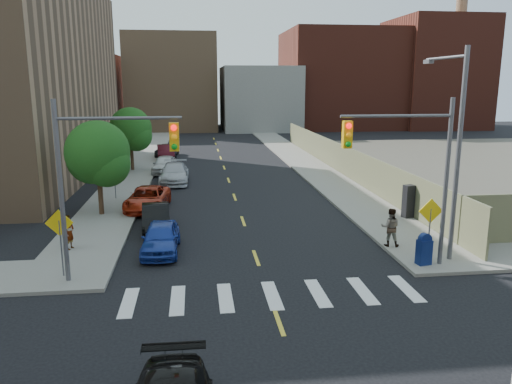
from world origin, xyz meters
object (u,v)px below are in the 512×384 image
object	(u,v)px
parked_car_grey	(167,150)
pedestrian_west	(69,232)
parked_car_silver	(174,173)
parked_car_red	(148,199)
pedestrian_east	(390,227)
mailbox	(424,249)
parked_car_maroon	(166,153)
parked_car_black	(156,217)
payphone	(408,201)
parked_car_white	(165,165)
parked_car_blue	(161,238)

from	to	relation	value
parked_car_grey	pedestrian_west	size ratio (longest dim) A/B	2.93
parked_car_silver	parked_car_grey	xyz separation A→B (m)	(-1.30, 14.12, -0.11)
parked_car_red	pedestrian_east	bearing A→B (deg)	-31.28
parked_car_red	pedestrian_west	distance (m)	8.03
parked_car_red	parked_car_grey	size ratio (longest dim) A/B	1.05
parked_car_grey	parked_car_red	bearing A→B (deg)	-86.77
parked_car_red	pedestrian_west	xyz separation A→B (m)	(-2.81, -7.52, 0.26)
parked_car_grey	mailbox	world-z (taller)	mailbox
parked_car_red	parked_car_maroon	xyz separation A→B (m)	(0.00, 19.88, 0.07)
parked_car_black	parked_car_maroon	world-z (taller)	parked_car_maroon
parked_car_black	pedestrian_east	bearing A→B (deg)	-27.36
parked_car_silver	parked_car_grey	bearing A→B (deg)	95.87
parked_car_red	parked_car_black	bearing A→B (deg)	-73.88
parked_car_silver	payphone	size ratio (longest dim) A/B	2.82
parked_car_white	mailbox	bearing A→B (deg)	-58.15
parked_car_silver	parked_car_white	bearing A→B (deg)	103.43
parked_car_white	pedestrian_east	size ratio (longest dim) A/B	2.49
parked_car_silver	parked_car_white	distance (m)	4.42
parked_car_red	parked_car_grey	distance (m)	22.21
parked_car_black	parked_car_blue	bearing A→B (deg)	-87.48
mailbox	pedestrian_east	distance (m)	2.54
parked_car_red	pedestrian_west	world-z (taller)	pedestrian_west
parked_car_blue	parked_car_maroon	world-z (taller)	parked_car_maroon
parked_car_red	parked_car_white	distance (m)	12.40
parked_car_black	parked_car_white	distance (m)	16.74
parked_car_silver	pedestrian_west	xyz separation A→B (m)	(-4.11, -15.61, 0.19)
parked_car_silver	pedestrian_east	world-z (taller)	pedestrian_east
parked_car_white	mailbox	xyz separation A→B (m)	(11.96, -23.72, 0.05)
parked_car_maroon	pedestrian_west	bearing A→B (deg)	-101.55
parked_car_grey	pedestrian_east	bearing A→B (deg)	-65.96
parked_car_blue	parked_car_black	world-z (taller)	parked_car_blue
pedestrian_east	parked_car_blue	bearing A→B (deg)	15.09
pedestrian_east	parked_car_maroon	bearing A→B (deg)	-48.13
payphone	pedestrian_west	size ratio (longest dim) A/B	1.16
pedestrian_west	payphone	bearing A→B (deg)	-60.71
parked_car_silver	pedestrian_west	world-z (taller)	pedestrian_west
parked_car_maroon	parked_car_red	bearing A→B (deg)	-95.70
pedestrian_east	parked_car_black	bearing A→B (deg)	-2.75
parked_car_blue	payphone	xyz separation A→B (m)	(13.40, 3.86, 0.39)
parked_car_white	parked_car_maroon	xyz separation A→B (m)	(-0.32, 7.48, -0.01)
parked_car_white	pedestrian_east	world-z (taller)	pedestrian_east
parked_car_red	mailbox	bearing A→B (deg)	-37.10
parked_car_grey	parked_car_black	bearing A→B (deg)	-85.03
parked_car_white	parked_car_grey	world-z (taller)	parked_car_white
payphone	pedestrian_east	xyz separation A→B (m)	(-2.90, -4.68, -0.03)
parked_car_maroon	mailbox	distance (m)	33.53
mailbox	pedestrian_west	xyz separation A→B (m)	(-15.09, 3.80, 0.14)
parked_car_blue	parked_car_black	size ratio (longest dim) A/B	1.01
mailbox	parked_car_grey	bearing A→B (deg)	99.63
payphone	parked_car_black	bearing A→B (deg)	166.92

